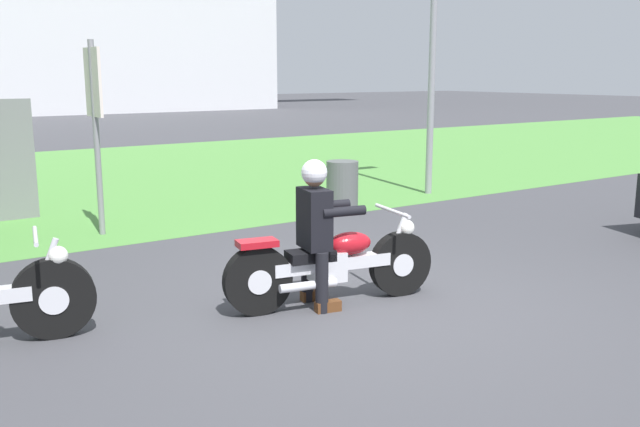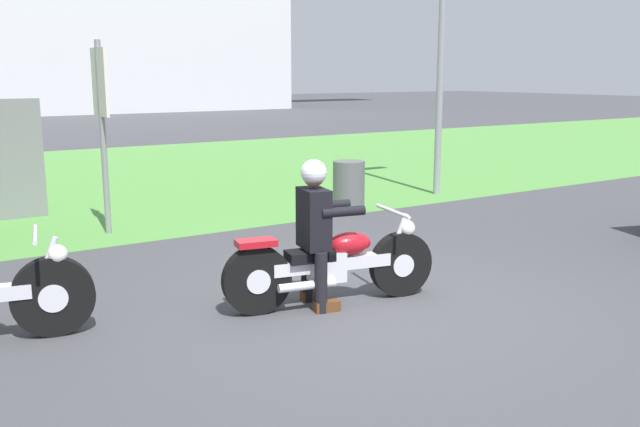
{
  "view_description": "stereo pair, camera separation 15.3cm",
  "coord_description": "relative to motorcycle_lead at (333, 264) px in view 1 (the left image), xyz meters",
  "views": [
    {
      "loc": [
        -3.84,
        -4.78,
        2.17
      ],
      "look_at": [
        -0.13,
        0.61,
        0.85
      ],
      "focal_mm": 39.22,
      "sensor_mm": 36.0,
      "label": 1
    },
    {
      "loc": [
        -3.71,
        -4.86,
        2.17
      ],
      "look_at": [
        -0.13,
        0.61,
        0.85
      ],
      "focal_mm": 39.22,
      "sensor_mm": 36.0,
      "label": 2
    }
  ],
  "objects": [
    {
      "name": "sign_banner",
      "position": [
        -0.89,
        4.18,
        1.33
      ],
      "size": [
        0.08,
        0.6,
        2.6
      ],
      "color": "gray",
      "rests_on": "ground"
    },
    {
      "name": "trash_can",
      "position": [
        2.76,
        3.6,
        0.02
      ],
      "size": [
        0.5,
        0.5,
        0.81
      ],
      "primitive_type": "cylinder",
      "color": "#595E5B",
      "rests_on": "ground"
    },
    {
      "name": "grass_verge",
      "position": [
        0.13,
        9.39,
        -0.39
      ],
      "size": [
        60.0,
        12.0,
        0.01
      ],
      "primitive_type": "cube",
      "color": "#549342",
      "rests_on": "ground"
    },
    {
      "name": "rider_lead",
      "position": [
        -0.16,
        0.04,
        0.43
      ],
      "size": [
        0.61,
        0.53,
        1.4
      ],
      "rotation": [
        0.0,
        0.0,
        -0.2
      ],
      "color": "black",
      "rests_on": "ground"
    },
    {
      "name": "motorcycle_lead",
      "position": [
        0.0,
        0.0,
        0.0
      ],
      "size": [
        2.1,
        0.74,
        0.88
      ],
      "rotation": [
        0.0,
        0.0,
        -0.2
      ],
      "color": "black",
      "rests_on": "ground"
    },
    {
      "name": "streetlight_pole",
      "position": [
        5.21,
        4.1,
        2.99
      ],
      "size": [
        0.96,
        0.2,
        5.36
      ],
      "color": "gray",
      "rests_on": "ground"
    },
    {
      "name": "ground",
      "position": [
        0.13,
        -0.41,
        -0.39
      ],
      "size": [
        120.0,
        120.0,
        0.0
      ],
      "primitive_type": "plane",
      "color": "#424247"
    }
  ]
}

